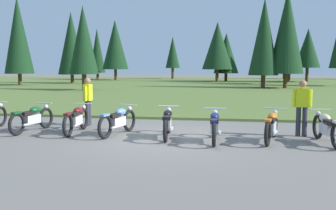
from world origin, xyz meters
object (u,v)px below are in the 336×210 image
object	(u,v)px
motorcycle_maroon	(76,119)
motorcycle_black	(167,123)
rider_with_back_turned	(302,105)
motorcycle_sky_blue	(118,120)
motorcycle_orange	(272,126)
motorcycle_british_green	(32,118)
motorcycle_navy	(215,126)
motorcycle_cream	(327,128)
rider_in_hivis_vest	(88,99)

from	to	relation	value
motorcycle_maroon	motorcycle_black	world-z (taller)	same
motorcycle_black	rider_with_back_turned	bearing A→B (deg)	11.90
motorcycle_sky_blue	motorcycle_orange	size ratio (longest dim) A/B	1.00
motorcycle_british_green	rider_with_back_turned	bearing A→B (deg)	3.80
motorcycle_british_green	motorcycle_maroon	size ratio (longest dim) A/B	0.99
motorcycle_navy	motorcycle_orange	xyz separation A→B (m)	(1.55, 0.26, 0.00)
motorcycle_sky_blue	rider_with_back_turned	bearing A→B (deg)	6.59
motorcycle_cream	rider_in_hivis_vest	world-z (taller)	rider_in_hivis_vest
motorcycle_sky_blue	rider_with_back_turned	distance (m)	5.50
motorcycle_black	rider_in_hivis_vest	xyz separation A→B (m)	(-3.08, 1.72, 0.51)
rider_in_hivis_vest	motorcycle_orange	bearing A→B (deg)	-16.94
motorcycle_maroon	motorcycle_cream	world-z (taller)	same
motorcycle_sky_blue	motorcycle_maroon	bearing A→B (deg)	175.92
motorcycle_navy	motorcycle_orange	distance (m)	1.57
rider_with_back_turned	motorcycle_black	bearing A→B (deg)	-168.10
rider_with_back_turned	rider_in_hivis_vest	distance (m)	7.03
motorcycle_sky_blue	motorcycle_cream	distance (m)	5.93
motorcycle_sky_blue	motorcycle_black	xyz separation A→B (m)	(1.55, -0.19, 0.00)
motorcycle_british_green	motorcycle_maroon	xyz separation A→B (m)	(1.46, 0.02, 0.00)
motorcycle_sky_blue	rider_in_hivis_vest	size ratio (longest dim) A/B	1.23
motorcycle_british_green	motorcycle_orange	xyz separation A→B (m)	(7.32, -0.38, 0.00)
rider_with_back_turned	motorcycle_orange	bearing A→B (deg)	-135.81
motorcycle_maroon	motorcycle_sky_blue	xyz separation A→B (m)	(1.37, -0.10, 0.00)
motorcycle_black	motorcycle_orange	bearing A→B (deg)	-2.14
motorcycle_black	motorcycle_orange	world-z (taller)	same
motorcycle_cream	rider_in_hivis_vest	size ratio (longest dim) A/B	1.26
motorcycle_maroon	motorcycle_navy	xyz separation A→B (m)	(4.30, -0.66, 0.00)
motorcycle_navy	rider_with_back_turned	distance (m)	2.82
motorcycle_maroon	rider_with_back_turned	size ratio (longest dim) A/B	1.26
motorcycle_black	motorcycle_orange	distance (m)	2.94
motorcycle_navy	motorcycle_cream	xyz separation A→B (m)	(2.99, 0.20, 0.00)
motorcycle_navy	motorcycle_orange	world-z (taller)	same
rider_in_hivis_vest	motorcycle_maroon	bearing A→B (deg)	-83.46
motorcycle_british_green	motorcycle_cream	bearing A→B (deg)	-2.89
motorcycle_british_green	motorcycle_navy	xyz separation A→B (m)	(5.76, -0.64, 0.00)
motorcycle_black	rider_with_back_turned	xyz separation A→B (m)	(3.89, 0.82, 0.51)
motorcycle_maroon	rider_with_back_turned	bearing A→B (deg)	4.45
motorcycle_black	motorcycle_cream	bearing A→B (deg)	-2.23
motorcycle_british_green	motorcycle_cream	xyz separation A→B (m)	(8.75, -0.44, 0.00)
motorcycle_maroon	motorcycle_navy	size ratio (longest dim) A/B	1.00
motorcycle_sky_blue	motorcycle_cream	world-z (taller)	same
motorcycle_maroon	motorcycle_orange	bearing A→B (deg)	-3.90
motorcycle_black	rider_in_hivis_vest	bearing A→B (deg)	150.79
motorcycle_sky_blue	motorcycle_navy	xyz separation A→B (m)	(2.93, -0.56, 0.00)
motorcycle_black	rider_in_hivis_vest	size ratio (longest dim) A/B	1.26
motorcycle_orange	rider_with_back_turned	bearing A→B (deg)	44.19
motorcycle_black	rider_with_back_turned	world-z (taller)	rider_with_back_turned
motorcycle_orange	motorcycle_navy	bearing A→B (deg)	-170.55
motorcycle_black	motorcycle_cream	distance (m)	4.37
motorcycle_british_green	rider_with_back_turned	world-z (taller)	rider_with_back_turned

